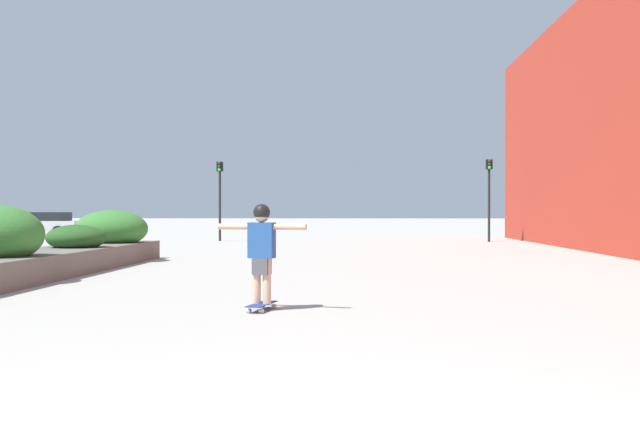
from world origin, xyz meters
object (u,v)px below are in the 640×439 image
at_px(traffic_light_left, 220,187).
at_px(traffic_light_right, 489,186).
at_px(car_center_left, 41,224).
at_px(skateboard, 262,305).
at_px(skateboarder, 262,243).

relative_size(traffic_light_left, traffic_light_right, 0.99).
relative_size(car_center_left, traffic_light_right, 1.20).
relative_size(skateboard, traffic_light_left, 0.20).
bearing_deg(car_center_left, traffic_light_right, -100.62).
xyz_separation_m(skateboarder, car_center_left, (-15.39, 27.07, -0.20)).
height_order(skateboarder, car_center_left, skateboarder).
bearing_deg(skateboarder, car_center_left, 132.64).
bearing_deg(skateboard, traffic_light_left, 115.43).
relative_size(skateboarder, car_center_left, 0.31).
height_order(traffic_light_left, traffic_light_right, traffic_light_right).
bearing_deg(traffic_light_right, skateboard, -107.57).
height_order(skateboarder, traffic_light_left, traffic_light_left).
height_order(skateboard, skateboarder, skateboarder).
bearing_deg(traffic_light_right, traffic_light_left, 178.46).
bearing_deg(car_center_left, skateboard, -150.39).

